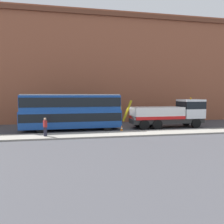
{
  "coord_description": "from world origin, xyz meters",
  "views": [
    {
      "loc": [
        -6.33,
        -25.32,
        3.93
      ],
      "look_at": [
        -1.6,
        -0.46,
        2.0
      ],
      "focal_mm": 35.07,
      "sensor_mm": 36.0,
      "label": 1
    }
  ],
  "objects_px": {
    "traffic_cone_near_bus": "(122,129)",
    "double_decker_bus": "(72,111)",
    "recovery_tow_truck": "(170,113)",
    "pedestrian_onlooker": "(45,127)"
  },
  "relations": [
    {
      "from": "traffic_cone_near_bus",
      "to": "double_decker_bus",
      "type": "bearing_deg",
      "value": 158.24
    },
    {
      "from": "recovery_tow_truck",
      "to": "double_decker_bus",
      "type": "xyz_separation_m",
      "value": [
        -11.88,
        -0.01,
        0.47
      ]
    },
    {
      "from": "double_decker_bus",
      "to": "traffic_cone_near_bus",
      "type": "height_order",
      "value": "double_decker_bus"
    },
    {
      "from": "double_decker_bus",
      "to": "traffic_cone_near_bus",
      "type": "distance_m",
      "value": 5.96
    },
    {
      "from": "traffic_cone_near_bus",
      "to": "pedestrian_onlooker",
      "type": "bearing_deg",
      "value": -166.31
    },
    {
      "from": "recovery_tow_truck",
      "to": "pedestrian_onlooker",
      "type": "bearing_deg",
      "value": -165.86
    },
    {
      "from": "double_decker_bus",
      "to": "recovery_tow_truck",
      "type": "bearing_deg",
      "value": -1.33
    },
    {
      "from": "recovery_tow_truck",
      "to": "traffic_cone_near_bus",
      "type": "relative_size",
      "value": 14.13
    },
    {
      "from": "pedestrian_onlooker",
      "to": "traffic_cone_near_bus",
      "type": "bearing_deg",
      "value": -10.96
    },
    {
      "from": "recovery_tow_truck",
      "to": "pedestrian_onlooker",
      "type": "distance_m",
      "value": 14.92
    }
  ]
}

